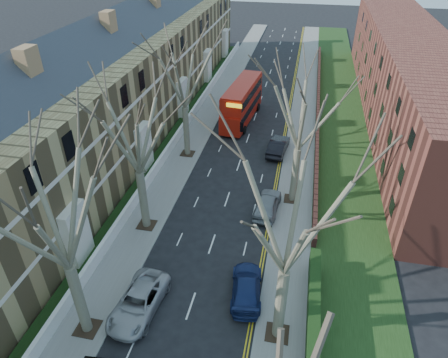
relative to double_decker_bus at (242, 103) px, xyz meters
The scene contains 16 objects.
pavement_left 5.15m from the double_decker_bus, 163.63° to the left, with size 3.00×102.00×0.12m, color slate.
pavement_right 7.94m from the double_decker_bus, ahead, with size 3.00×102.00×0.12m, color slate.
terrace_left 14.23m from the double_decker_bus, 151.13° to the right, with size 9.70×78.00×13.60m.
flats_right 19.90m from the double_decker_bus, 15.64° to the left, with size 13.97×54.00×10.00m.
front_wall_left 9.21m from the double_decker_bus, 132.51° to the right, with size 0.30×78.00×1.00m.
grass_verge_right 12.27m from the double_decker_bus, ahead, with size 6.00×102.00×0.06m.
tree_left_mid 32.78m from the double_decker_bus, 97.51° to the right, with size 10.50×10.50×14.71m.
tree_left_far 23.17m from the double_decker_bus, 100.90° to the right, with size 10.15×10.15×14.22m.
tree_left_dist 12.83m from the double_decker_bus, 113.33° to the right, with size 10.50×10.50×14.71m.
tree_right_mid 31.41m from the double_decker_bus, 76.32° to the right, with size 10.50×10.50×14.71m.
tree_right_far 18.63m from the double_decker_bus, 65.27° to the right, with size 10.15×10.15×14.22m.
double_decker_bus is the anchor object (origin of this frame).
car_left_far 29.73m from the double_decker_bus, 93.09° to the right, with size 2.48×5.37×1.49m, color #A3A3A8.
car_right_near 27.49m from the double_decker_bus, 79.70° to the right, with size 1.98×4.87×1.41m, color navy.
car_right_mid 18.55m from the double_decker_bus, 73.60° to the right, with size 1.90×4.72×1.61m, color gray.
car_right_far 9.05m from the double_decker_bus, 54.64° to the right, with size 1.70×4.88×1.61m, color black.
Camera 1 is at (5.61, -7.33, 21.17)m, focal length 32.00 mm.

